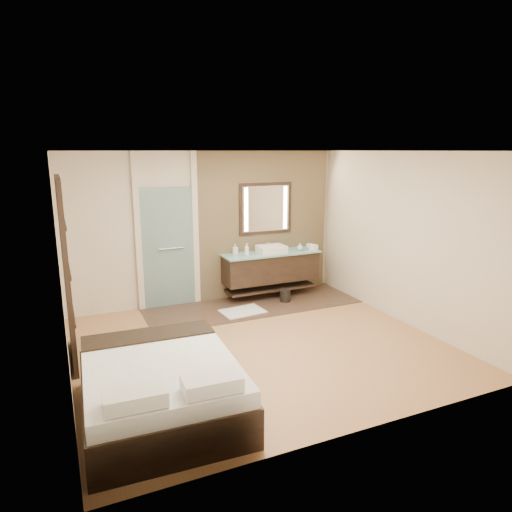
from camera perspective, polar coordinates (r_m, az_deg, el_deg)
name	(u,v)px	position (r m, az deg, el deg)	size (l,w,h in m)	color
floor	(259,345)	(6.61, 0.44, -11.09)	(5.00, 5.00, 0.00)	#AE7249
tile_strip	(253,305)	(8.20, -0.36, -6.16)	(3.80, 1.30, 0.01)	#36281D
stone_wall	(264,224)	(8.61, 1.06, 4.01)	(2.60, 0.08, 2.70)	tan
vanity	(271,267)	(8.51, 1.87, -1.40)	(1.85, 0.55, 0.88)	black
mirror_unit	(266,209)	(8.52, 1.22, 5.95)	(1.06, 0.04, 0.96)	black
frosted_door	(168,243)	(8.04, -10.97, 1.64)	(1.10, 0.12, 2.70)	#A2CDCC
shoji_partition	(66,271)	(6.27, -22.61, -1.76)	(0.06, 1.20, 2.40)	black
bed	(161,387)	(5.03, -11.79, -15.76)	(1.62, 1.98, 0.74)	black
bath_mat	(243,311)	(7.86, -1.69, -6.94)	(0.72, 0.50, 0.02)	silver
waste_bin	(285,295)	(8.37, 3.67, -4.94)	(0.20, 0.20, 0.24)	black
tissue_box	(314,247)	(8.68, 7.21, 1.07)	(0.12, 0.12, 0.10)	white
soap_bottle_a	(247,249)	(8.18, -1.17, 0.84)	(0.08, 0.08, 0.21)	white
soap_bottle_b	(235,249)	(8.27, -2.63, 0.88)	(0.09, 0.09, 0.19)	#B2B2B2
soap_bottle_c	(300,247)	(8.61, 5.52, 1.16)	(0.11, 0.11, 0.14)	#A2CBCB
cup	(309,246)	(8.80, 6.69, 1.24)	(0.12, 0.12, 0.10)	silver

